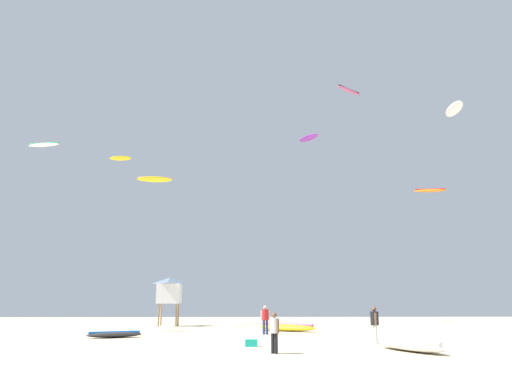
# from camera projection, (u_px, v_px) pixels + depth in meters

# --- Properties ---
(ground_plane) EXTENTS (120.00, 120.00, 0.00)m
(ground_plane) POSITION_uv_depth(u_px,v_px,m) (282.00, 377.00, 13.37)
(ground_plane) COLOR beige
(person_foreground) EXTENTS (0.37, 0.43, 1.57)m
(person_foreground) POSITION_uv_depth(u_px,v_px,m) (274.00, 329.00, 19.75)
(person_foreground) COLOR black
(person_foreground) RESTS_ON ground
(person_midground) EXTENTS (0.40, 0.59, 1.77)m
(person_midground) POSITION_uv_depth(u_px,v_px,m) (375.00, 322.00, 24.57)
(person_midground) COLOR silver
(person_midground) RESTS_ON ground
(person_left) EXTENTS (0.59, 0.40, 1.78)m
(person_left) POSITION_uv_depth(u_px,v_px,m) (265.00, 318.00, 31.75)
(person_left) COLOR navy
(person_left) RESTS_ON ground
(kite_grounded_near) EXTENTS (4.40, 3.95, 0.55)m
(kite_grounded_near) POSITION_uv_depth(u_px,v_px,m) (287.00, 327.00, 35.28)
(kite_grounded_near) COLOR yellow
(kite_grounded_near) RESTS_ON ground
(kite_grounded_mid) EXTENTS (3.22, 2.19, 0.40)m
(kite_grounded_mid) POSITION_uv_depth(u_px,v_px,m) (115.00, 335.00, 28.52)
(kite_grounded_mid) COLOR #2D2D33
(kite_grounded_mid) RESTS_ON ground
(kite_grounded_far) EXTENTS (2.33, 4.31, 0.53)m
(kite_grounded_far) POSITION_uv_depth(u_px,v_px,m) (410.00, 345.00, 20.47)
(kite_grounded_far) COLOR white
(kite_grounded_far) RESTS_ON ground
(lifeguard_tower) EXTENTS (2.30, 2.30, 4.15)m
(lifeguard_tower) POSITION_uv_depth(u_px,v_px,m) (169.00, 290.00, 43.83)
(lifeguard_tower) COLOR #8C704C
(lifeguard_tower) RESTS_ON ground
(cooler_box) EXTENTS (0.56, 0.36, 0.32)m
(cooler_box) POSITION_uv_depth(u_px,v_px,m) (251.00, 343.00, 22.73)
(cooler_box) COLOR #19B29E
(cooler_box) RESTS_ON ground
(kite_aloft_0) EXTENTS (3.79, 3.27, 0.96)m
(kite_aloft_0) POSITION_uv_depth(u_px,v_px,m) (349.00, 90.00, 57.98)
(kite_aloft_0) COLOR #E5598C
(kite_aloft_1) EXTENTS (2.04, 0.74, 0.45)m
(kite_aloft_1) POSITION_uv_depth(u_px,v_px,m) (120.00, 158.00, 45.13)
(kite_aloft_1) COLOR yellow
(kite_aloft_2) EXTENTS (2.54, 1.16, 0.60)m
(kite_aloft_2) POSITION_uv_depth(u_px,v_px,m) (44.00, 145.00, 36.49)
(kite_aloft_2) COLOR white
(kite_aloft_3) EXTENTS (3.56, 1.28, 0.64)m
(kite_aloft_3) POSITION_uv_depth(u_px,v_px,m) (155.00, 179.00, 50.06)
(kite_aloft_3) COLOR yellow
(kite_aloft_6) EXTENTS (2.47, 3.14, 0.64)m
(kite_aloft_6) POSITION_uv_depth(u_px,v_px,m) (309.00, 138.00, 58.45)
(kite_aloft_6) COLOR purple
(kite_aloft_8) EXTENTS (0.88, 2.69, 0.66)m
(kite_aloft_8) POSITION_uv_depth(u_px,v_px,m) (454.00, 109.00, 34.22)
(kite_aloft_8) COLOR white
(kite_aloft_9) EXTENTS (3.62, 1.64, 0.59)m
(kite_aloft_9) POSITION_uv_depth(u_px,v_px,m) (430.00, 190.00, 55.53)
(kite_aloft_9) COLOR orange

